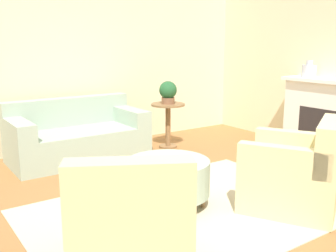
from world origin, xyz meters
name	(u,v)px	position (x,y,z in m)	size (l,w,h in m)	color
ground_plane	(187,212)	(0.00, 0.00, 0.00)	(16.00, 16.00, 0.00)	#996638
wall_back	(68,58)	(0.00, 3.00, 1.40)	(9.88, 0.12, 2.80)	beige
rug	(187,211)	(0.00, 0.00, 0.01)	(3.02, 2.11, 0.01)	beige
couch	(77,137)	(-0.18, 2.34, 0.31)	(1.87, 0.93, 0.84)	#9EB29E
armchair_left	(130,224)	(-0.94, -0.54, 0.35)	(1.15, 1.17, 0.91)	beige
armchair_right	(296,175)	(0.94, -0.54, 0.35)	(1.15, 1.17, 0.91)	beige
ottoman_table	(168,177)	(-0.06, 0.24, 0.30)	(0.84, 0.84, 0.47)	#9EB29E
side_table	(168,118)	(1.23, 2.10, 0.47)	(0.52, 0.52, 0.70)	olive
fireplace	(327,115)	(2.96, 0.48, 0.58)	(0.44, 1.39, 1.11)	white
vase_mantel_near	(309,71)	(2.95, 0.84, 1.21)	(0.22, 0.22, 0.26)	silver
potted_plant_on_side_table	(168,92)	(1.23, 2.10, 0.88)	(0.27, 0.27, 0.35)	brown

